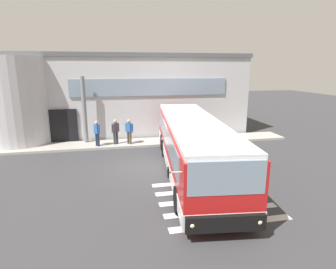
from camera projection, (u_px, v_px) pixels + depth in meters
ground_plane at (149, 167)px, 14.73m from camera, size 80.00×90.00×0.02m
bay_paint_stripes at (213, 199)px, 11.12m from camera, size 4.40×3.96×0.01m
terminal_building at (124, 91)px, 24.87m from camera, size 19.01×13.80×6.18m
boarding_curb at (140, 143)px, 19.28m from camera, size 21.21×2.00×0.15m
entry_support_column at (84, 110)px, 18.60m from camera, size 0.28×0.28×4.46m
bus_main_foreground at (192, 146)px, 13.83m from camera, size 4.31×12.11×2.70m
passenger_near_column at (97, 132)px, 17.98m from camera, size 0.40×0.49×1.68m
passenger_by_doorway at (115, 130)px, 18.46m from camera, size 0.51×0.39×1.68m
passenger_at_curb_edge at (129, 130)px, 18.51m from camera, size 0.52×0.50×1.68m
safety_bollard_yellow at (187, 139)px, 18.65m from camera, size 0.18×0.18×0.90m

